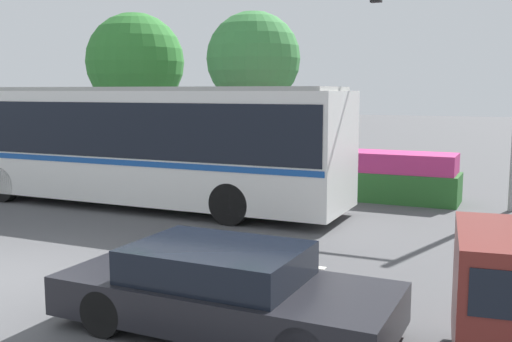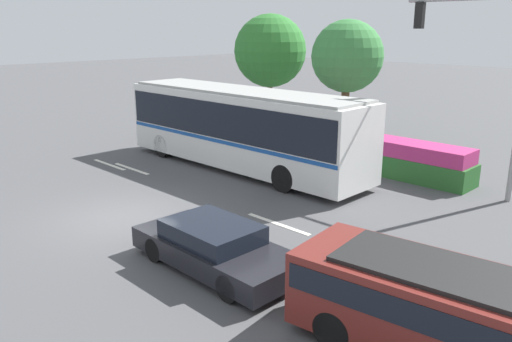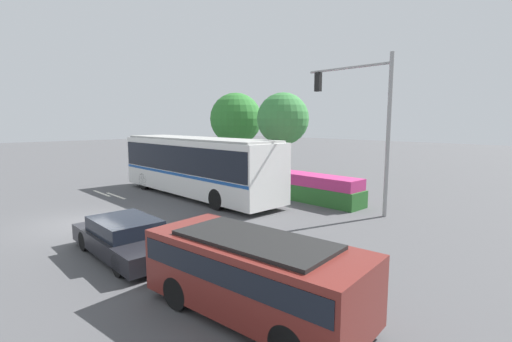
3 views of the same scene
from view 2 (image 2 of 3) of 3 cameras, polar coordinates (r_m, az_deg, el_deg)
The scene contains 11 objects.
ground_plane at distance 16.26m, azimuth -14.64°, elevation -4.97°, with size 140.00×140.00×0.00m, color #4C4C4F.
city_bus at distance 20.69m, azimuth -1.64°, elevation 5.23°, with size 11.51×2.64×3.23m.
sedan_foreground at distance 12.40m, azimuth -4.61°, elevation -8.39°, with size 4.46×1.88×1.13m.
suv_left_lane at distance 9.63m, azimuth 19.23°, elevation -13.84°, with size 5.11×2.56×1.70m.
traffic_light_pole at distance 18.64m, azimuth 24.85°, elevation 10.73°, with size 4.26×0.24×6.93m.
flowering_hedge at distance 21.83m, azimuth 10.45°, elevation 2.44°, with size 10.31×1.40×1.39m.
street_tree_left at distance 29.60m, azimuth 1.59°, elevation 13.20°, with size 4.06×4.06×6.34m.
street_tree_centre at distance 25.16m, azimuth 10.11°, elevation 12.39°, with size 3.41×3.41×5.98m.
lane_stripe_near at distance 22.48m, azimuth -16.01°, elevation 0.69°, with size 2.40×0.16×0.01m, color silver.
lane_stripe_mid at distance 21.59m, azimuth -13.67°, elevation 0.25°, with size 2.40×0.16×0.01m, color silver.
lane_stripe_far at distance 15.19m, azimuth 2.47°, elevation -5.91°, with size 2.40×0.16×0.01m, color silver.
Camera 2 is at (13.25, -7.57, 5.61)m, focal length 35.96 mm.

